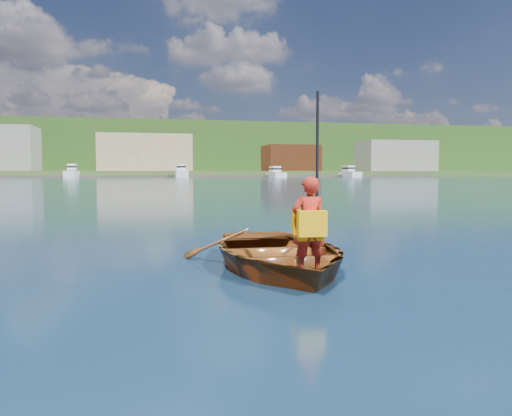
# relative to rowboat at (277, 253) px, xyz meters

# --- Properties ---
(ground) EXTENTS (600.00, 600.00, 0.00)m
(ground) POSITION_rel_rowboat_xyz_m (0.95, -0.69, -0.20)
(ground) COLOR #0D223E
(ground) RESTS_ON ground
(rowboat) EXTENTS (2.48, 3.45, 0.71)m
(rowboat) POSITION_rel_rowboat_xyz_m (0.00, 0.00, 0.00)
(rowboat) COLOR brown
(rowboat) RESTS_ON ground
(child_paddler) EXTENTS (0.42, 0.34, 2.15)m
(child_paddler) POSITION_rel_rowboat_xyz_m (0.16, -0.90, 0.47)
(child_paddler) COLOR #AD2214
(child_paddler) RESTS_ON ground
(shoreline) EXTENTS (400.00, 140.00, 22.00)m
(shoreline) POSITION_rel_rowboat_xyz_m (0.95, 235.92, 10.12)
(shoreline) COLOR #3D5D25
(shoreline) RESTS_ON ground
(dock) EXTENTS (160.05, 7.52, 0.80)m
(dock) POSITION_rel_rowboat_xyz_m (8.88, 147.31, 0.20)
(dock) COLOR brown
(dock) RESTS_ON ground
(waterfront_buildings) EXTENTS (202.00, 16.00, 14.00)m
(waterfront_buildings) POSITION_rel_rowboat_xyz_m (-6.78, 164.31, 7.54)
(waterfront_buildings) COLOR maroon
(waterfront_buildings) RESTS_ON ground
(marina_yachts) EXTENTS (141.88, 13.16, 4.29)m
(marina_yachts) POSITION_rel_rowboat_xyz_m (-10.08, 142.64, 1.16)
(marina_yachts) COLOR white
(marina_yachts) RESTS_ON ground
(hillside_trees) EXTENTS (297.07, 85.81, 25.29)m
(hillside_trees) POSITION_rel_rowboat_xyz_m (36.54, 238.42, 17.85)
(hillside_trees) COLOR #382314
(hillside_trees) RESTS_ON ground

